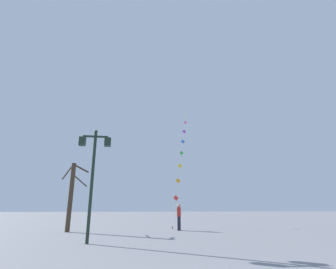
% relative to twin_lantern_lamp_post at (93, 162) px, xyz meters
% --- Properties ---
extents(ground_plane, '(160.00, 160.00, 0.00)m').
position_rel_twin_lantern_lamp_post_xyz_m(ground_plane, '(2.95, 10.95, -3.41)').
color(ground_plane, gray).
extents(twin_lantern_lamp_post, '(1.41, 0.28, 4.93)m').
position_rel_twin_lantern_lamp_post_xyz_m(twin_lantern_lamp_post, '(0.00, 0.00, 0.00)').
color(twin_lantern_lamp_post, '#1E2D23').
rests_on(twin_lantern_lamp_post, ground_plane).
extents(kite_train, '(3.57, 10.22, 12.83)m').
position_rel_twin_lantern_lamp_post_xyz_m(kite_train, '(6.45, 12.64, 3.32)').
color(kite_train, brown).
rests_on(kite_train, ground_plane).
extents(kite_flyer, '(0.32, 0.63, 1.71)m').
position_rel_twin_lantern_lamp_post_xyz_m(kite_flyer, '(4.94, 5.94, -2.51)').
color(kite_flyer, '#1E1E2D').
rests_on(kite_flyer, ground_plane).
extents(bare_tree, '(1.85, 0.93, 4.30)m').
position_rel_twin_lantern_lamp_post_xyz_m(bare_tree, '(-2.12, 5.74, -1.13)').
color(bare_tree, '#423323').
rests_on(bare_tree, ground_plane).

